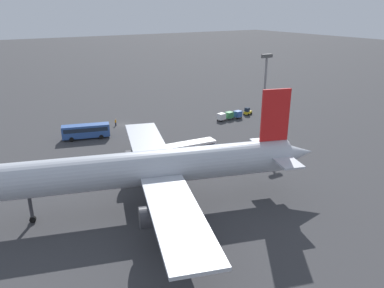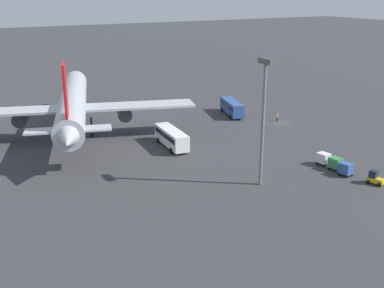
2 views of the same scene
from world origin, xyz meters
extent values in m
plane|color=#38383A|center=(0.00, 0.00, 0.00)|extent=(600.00, 600.00, 0.00)
cylinder|color=#B2B7C1|center=(13.00, 41.93, 6.62)|extent=(45.13, 18.28, 5.09)
cone|color=#B2B7C1|center=(-10.28, 49.08, 6.62)|extent=(7.68, 6.33, 4.58)
cube|color=#B2B7C1|center=(14.65, 55.07, 5.99)|extent=(11.84, 21.82, 0.44)
cube|color=#B2B7C1|center=(6.98, 30.13, 5.99)|extent=(11.84, 21.82, 0.44)
cube|color=red|center=(-6.64, 47.96, 13.24)|extent=(4.47, 1.69, 8.15)
cube|color=#B2B7C1|center=(-7.08, 48.10, 7.13)|extent=(6.95, 13.60, 0.28)
cylinder|color=#38383D|center=(15.03, 51.66, 4.36)|extent=(6.06, 4.29, 2.80)
cylinder|color=#38383D|center=(9.22, 32.74, 4.36)|extent=(6.06, 4.29, 2.80)
cylinder|color=#38383D|center=(28.27, 37.23, 2.04)|extent=(0.50, 0.50, 4.08)
cylinder|color=black|center=(28.27, 37.23, 0.45)|extent=(1.01, 0.74, 0.90)
cylinder|color=#38383D|center=(11.79, 45.76, 2.04)|extent=(0.50, 0.50, 4.08)
cylinder|color=black|center=(11.79, 45.76, 0.45)|extent=(1.01, 0.74, 0.90)
cylinder|color=#38383D|center=(9.84, 39.43, 2.04)|extent=(0.50, 0.50, 4.08)
cylinder|color=black|center=(9.84, 39.43, 0.45)|extent=(1.01, 0.74, 0.90)
cube|color=#2D5199|center=(11.25, 5.70, 1.89)|extent=(10.94, 5.37, 2.87)
cube|color=#192333|center=(11.25, 5.70, 2.39)|extent=(10.13, 5.17, 0.92)
cylinder|color=black|center=(14.79, 6.09, 0.50)|extent=(1.04, 0.56, 1.00)
cylinder|color=black|center=(14.05, 3.51, 0.50)|extent=(1.04, 0.56, 1.00)
cylinder|color=black|center=(8.44, 7.89, 0.50)|extent=(1.04, 0.56, 1.00)
cylinder|color=black|center=(7.71, 5.30, 0.50)|extent=(1.04, 0.56, 1.00)
cube|color=white|center=(-3.12, 28.33, 1.89)|extent=(10.96, 3.60, 2.87)
cube|color=#192333|center=(-3.12, 28.33, 2.39)|extent=(10.11, 3.57, 0.92)
cylinder|color=black|center=(0.33, 29.48, 0.50)|extent=(1.02, 0.38, 1.00)
cylinder|color=black|center=(0.10, 26.64, 0.50)|extent=(1.02, 0.38, 1.00)
cylinder|color=black|center=(-6.33, 30.02, 0.50)|extent=(1.02, 0.38, 1.00)
cylinder|color=black|center=(-6.56, 27.19, 0.50)|extent=(1.02, 0.38, 1.00)
cube|color=gold|center=(-33.73, 9.27, 0.65)|extent=(2.70, 2.03, 0.70)
cube|color=#192333|center=(-33.34, 9.41, 1.55)|extent=(1.41, 1.46, 1.10)
cylinder|color=black|center=(-33.18, 10.21, 0.30)|extent=(0.64, 0.41, 0.60)
cylinder|color=black|center=(-32.71, 8.89, 0.30)|extent=(0.64, 0.41, 0.60)
cylinder|color=black|center=(-34.76, 9.65, 0.30)|extent=(0.64, 0.41, 0.60)
cylinder|color=black|center=(-34.29, 8.33, 0.30)|extent=(0.64, 0.41, 0.60)
cylinder|color=#1E1E2D|center=(1.94, -0.25, 0.42)|extent=(0.32, 0.32, 0.85)
cylinder|color=orange|center=(1.94, -0.25, 1.18)|extent=(0.38, 0.38, 0.65)
sphere|color=tan|center=(1.94, -0.25, 1.62)|extent=(0.24, 0.24, 0.24)
cube|color=#38383D|center=(-29.05, 10.67, 0.41)|extent=(2.23, 1.96, 0.10)
cube|color=#33569E|center=(-29.05, 10.67, 1.26)|extent=(2.12, 1.87, 1.60)
cylinder|color=black|center=(-28.39, 11.42, 0.18)|extent=(0.37, 0.17, 0.36)
cylinder|color=black|center=(-28.20, 10.15, 0.18)|extent=(0.37, 0.17, 0.36)
cylinder|color=black|center=(-29.89, 11.19, 0.18)|extent=(0.37, 0.17, 0.36)
cylinder|color=black|center=(-29.70, 9.92, 0.18)|extent=(0.37, 0.17, 0.36)
cube|color=#38383D|center=(-26.41, 10.31, 0.41)|extent=(2.23, 1.96, 0.10)
cube|color=#38844C|center=(-26.41, 10.31, 1.26)|extent=(2.12, 1.87, 1.60)
cylinder|color=black|center=(-25.76, 11.06, 0.18)|extent=(0.37, 0.17, 0.36)
cylinder|color=black|center=(-25.57, 9.80, 0.18)|extent=(0.37, 0.17, 0.36)
cylinder|color=black|center=(-27.26, 10.83, 0.18)|extent=(0.37, 0.17, 0.36)
cylinder|color=black|center=(-27.07, 9.57, 0.18)|extent=(0.37, 0.17, 0.36)
cube|color=#38383D|center=(-23.78, 10.39, 0.41)|extent=(2.23, 1.96, 0.10)
cube|color=silver|center=(-23.78, 10.39, 1.26)|extent=(2.12, 1.87, 1.60)
cylinder|color=black|center=(-23.13, 11.14, 0.18)|extent=(0.37, 0.17, 0.36)
cylinder|color=black|center=(-22.93, 9.87, 0.18)|extent=(0.37, 0.17, 0.36)
cylinder|color=black|center=(-24.63, 10.91, 0.18)|extent=(0.37, 0.17, 0.36)
cylinder|color=black|center=(-24.44, 9.64, 0.18)|extent=(0.37, 0.17, 0.36)
cylinder|color=slate|center=(-25.49, 24.58, 9.04)|extent=(0.50, 0.50, 18.08)
cube|color=#4C4C4C|center=(-25.49, 24.58, 18.48)|extent=(2.80, 0.70, 0.80)
camera|label=1|loc=(32.87, 88.43, 28.95)|focal=35.00mm
camera|label=2|loc=(-79.24, 65.58, 28.24)|focal=45.00mm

